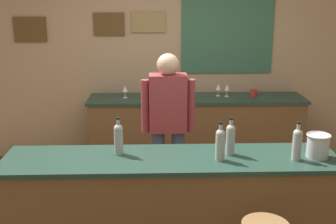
{
  "coord_description": "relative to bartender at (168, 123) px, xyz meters",
  "views": [
    {
      "loc": [
        -0.12,
        -3.47,
        2.15
      ],
      "look_at": [
        0.0,
        0.45,
        1.05
      ],
      "focal_mm": 44.95,
      "sensor_mm": 36.0,
      "label": 1
    }
  ],
  "objects": [
    {
      "name": "wine_bottle_c",
      "position": [
        0.47,
        -0.8,
        0.12
      ],
      "size": [
        0.07,
        0.07,
        0.31
      ],
      "color": "#999E99",
      "rests_on": "bar_counter"
    },
    {
      "name": "wine_bottle_a",
      "position": [
        -0.42,
        -0.76,
        0.12
      ],
      "size": [
        0.07,
        0.07,
        0.31
      ],
      "color": "#999E99",
      "rests_on": "bar_counter"
    },
    {
      "name": "wine_glass_c",
      "position": [
        0.78,
        1.24,
        0.07
      ],
      "size": [
        0.07,
        0.07,
        0.16
      ],
      "color": "silver",
      "rests_on": "side_counter"
    },
    {
      "name": "wine_glass_b",
      "position": [
        0.68,
        1.28,
        0.07
      ],
      "size": [
        0.07,
        0.07,
        0.16
      ],
      "color": "silver",
      "rests_on": "side_counter"
    },
    {
      "name": "bartender",
      "position": [
        0.0,
        0.0,
        0.0
      ],
      "size": [
        0.52,
        0.21,
        1.62
      ],
      "color": "#384766",
      "rests_on": "ground_plane"
    },
    {
      "name": "side_counter",
      "position": [
        0.4,
        1.2,
        -0.48
      ],
      "size": [
        2.71,
        0.56,
        0.9
      ],
      "color": "brown",
      "rests_on": "ground_plane"
    },
    {
      "name": "wine_bottle_d",
      "position": [
        0.96,
        -0.93,
        0.12
      ],
      "size": [
        0.07,
        0.07,
        0.31
      ],
      "color": "#999E99",
      "rests_on": "bar_counter"
    },
    {
      "name": "ice_bucket",
      "position": [
        1.14,
        -0.88,
        0.08
      ],
      "size": [
        0.19,
        0.19,
        0.19
      ],
      "color": "#B7BABF",
      "rests_on": "bar_counter"
    },
    {
      "name": "wine_bottle_b",
      "position": [
        0.37,
        -0.92,
        0.12
      ],
      "size": [
        0.07,
        0.07,
        0.31
      ],
      "color": "#999E99",
      "rests_on": "bar_counter"
    },
    {
      "name": "wine_glass_a",
      "position": [
        -0.5,
        1.21,
        0.07
      ],
      "size": [
        0.07,
        0.07,
        0.16
      ],
      "color": "silver",
      "rests_on": "side_counter"
    },
    {
      "name": "back_wall",
      "position": [
        0.02,
        1.58,
        0.48
      ],
      "size": [
        6.0,
        0.09,
        2.8
      ],
      "color": "tan",
      "rests_on": "ground_plane"
    },
    {
      "name": "coffee_mug",
      "position": [
        1.12,
        1.24,
        0.01
      ],
      "size": [
        0.12,
        0.08,
        0.09
      ],
      "color": "#B2332D",
      "rests_on": "side_counter"
    },
    {
      "name": "bar_counter",
      "position": [
        -0.0,
        -0.85,
        -0.47
      ],
      "size": [
        2.64,
        0.6,
        0.92
      ],
      "color": "brown",
      "rests_on": "ground_plane"
    }
  ]
}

